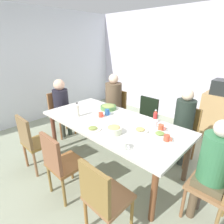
% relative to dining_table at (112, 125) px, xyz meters
% --- Properties ---
extents(ground_plane, '(6.19, 6.19, 0.00)m').
position_rel_dining_table_xyz_m(ground_plane, '(0.00, 0.00, -0.69)').
color(ground_plane, '#97A086').
extents(wall_back, '(5.40, 0.12, 2.60)m').
position_rel_dining_table_xyz_m(wall_back, '(0.00, 2.47, 0.61)').
color(wall_back, silver).
rests_on(wall_back, ground_plane).
extents(wall_left, '(0.12, 5.07, 2.60)m').
position_rel_dining_table_xyz_m(wall_left, '(-2.64, 0.00, 0.61)').
color(wall_left, silver).
rests_on(wall_left, ground_plane).
extents(dining_table, '(2.25, 1.07, 0.75)m').
position_rel_dining_table_xyz_m(dining_table, '(0.00, 0.00, 0.00)').
color(dining_table, silver).
rests_on(dining_table, ground_plane).
extents(chair_0, '(0.40, 0.40, 0.90)m').
position_rel_dining_table_xyz_m(chair_0, '(0.00, 0.91, -0.18)').
color(chair_0, black).
rests_on(chair_0, ground_plane).
extents(chair_1, '(0.40, 0.40, 0.90)m').
position_rel_dining_table_xyz_m(chair_1, '(-1.51, 0.00, -0.18)').
color(chair_1, '#965E38').
rests_on(chair_1, ground_plane).
extents(person_1, '(0.30, 0.30, 1.19)m').
position_rel_dining_table_xyz_m(person_1, '(-1.41, 0.00, 0.03)').
color(person_1, '#3B493F').
rests_on(person_1, ground_plane).
extents(chair_2, '(0.40, 0.40, 0.90)m').
position_rel_dining_table_xyz_m(chair_2, '(0.75, 0.91, -0.18)').
color(chair_2, olive).
rests_on(chair_2, ground_plane).
extents(person_2, '(0.30, 0.30, 1.23)m').
position_rel_dining_table_xyz_m(person_2, '(0.75, 0.82, 0.04)').
color(person_2, '#3D4642').
rests_on(person_2, ground_plane).
extents(chair_3, '(0.40, 0.40, 0.90)m').
position_rel_dining_table_xyz_m(chair_3, '(1.51, 0.00, -0.18)').
color(chair_3, olive).
rests_on(chair_3, ground_plane).
extents(person_3, '(0.30, 0.30, 1.22)m').
position_rel_dining_table_xyz_m(person_3, '(1.42, 0.00, 0.04)').
color(person_3, brown).
rests_on(person_3, ground_plane).
extents(chair_4, '(0.40, 0.40, 0.90)m').
position_rel_dining_table_xyz_m(chair_4, '(0.75, -0.91, -0.18)').
color(chair_4, '#93633D').
rests_on(chair_4, ground_plane).
extents(chair_5, '(0.40, 0.40, 0.90)m').
position_rel_dining_table_xyz_m(chair_5, '(-0.75, -0.91, -0.18)').
color(chair_5, olive).
rests_on(chair_5, ground_plane).
extents(chair_6, '(0.40, 0.40, 0.90)m').
position_rel_dining_table_xyz_m(chair_6, '(-0.75, 0.91, -0.18)').
color(chair_6, olive).
rests_on(chair_6, ground_plane).
extents(person_6, '(0.34, 0.34, 1.27)m').
position_rel_dining_table_xyz_m(person_6, '(-0.75, 0.83, 0.08)').
color(person_6, '#3E4242').
rests_on(person_6, ground_plane).
extents(chair_7, '(0.40, 0.40, 0.90)m').
position_rel_dining_table_xyz_m(chair_7, '(0.00, -0.91, -0.18)').
color(chair_7, brown).
rests_on(chair_7, ground_plane).
extents(plate_0, '(0.22, 0.22, 0.04)m').
position_rel_dining_table_xyz_m(plate_0, '(0.74, 0.12, 0.08)').
color(plate_0, silver).
rests_on(plate_0, dining_table).
extents(plate_1, '(0.22, 0.22, 0.04)m').
position_rel_dining_table_xyz_m(plate_1, '(-0.00, -0.38, 0.08)').
color(plate_1, silver).
rests_on(plate_1, dining_table).
extents(plate_2, '(0.22, 0.22, 0.04)m').
position_rel_dining_table_xyz_m(plate_2, '(0.49, 0.04, 0.08)').
color(plate_2, silver).
rests_on(plate_2, dining_table).
extents(bowl_0, '(0.28, 0.28, 0.08)m').
position_rel_dining_table_xyz_m(bowl_0, '(-0.40, 0.32, 0.11)').
color(bowl_0, '#4E7F42').
rests_on(bowl_0, dining_table).
extents(bowl_1, '(0.20, 0.20, 0.10)m').
position_rel_dining_table_xyz_m(bowl_1, '(0.28, -0.25, 0.12)').
color(bowl_1, beige).
rests_on(bowl_1, dining_table).
extents(cup_0, '(0.11, 0.07, 0.10)m').
position_rel_dining_table_xyz_m(cup_0, '(-0.23, 0.12, 0.12)').
color(cup_0, '#2B5B97').
rests_on(cup_0, dining_table).
extents(cup_1, '(0.11, 0.07, 0.08)m').
position_rel_dining_table_xyz_m(cup_1, '(0.68, 0.25, 0.11)').
color(cup_1, '#CA5335').
rests_on(cup_1, dining_table).
extents(cup_2, '(0.12, 0.09, 0.09)m').
position_rel_dining_table_xyz_m(cup_2, '(0.61, -0.44, 0.11)').
color(cup_2, white).
rests_on(cup_2, dining_table).
extents(cup_3, '(0.11, 0.07, 0.08)m').
position_rel_dining_table_xyz_m(cup_3, '(0.87, 0.05, 0.11)').
color(cup_3, '#CA4E36').
rests_on(cup_3, dining_table).
extents(cup_4, '(0.12, 0.09, 0.09)m').
position_rel_dining_table_xyz_m(cup_4, '(0.56, 0.30, 0.11)').
color(cup_4, white).
rests_on(cup_4, dining_table).
extents(cup_5, '(0.11, 0.07, 0.07)m').
position_rel_dining_table_xyz_m(cup_5, '(-0.24, -0.00, 0.10)').
color(cup_5, '#C64833').
rests_on(cup_5, dining_table).
extents(bottle_0, '(0.06, 0.06, 0.23)m').
position_rel_dining_table_xyz_m(bottle_0, '(-0.53, -0.24, 0.18)').
color(bottle_0, silver).
rests_on(bottle_0, dining_table).
extents(bottle_1, '(0.06, 0.06, 0.20)m').
position_rel_dining_table_xyz_m(bottle_1, '(0.49, 0.42, 0.16)').
color(bottle_1, red).
rests_on(bottle_1, dining_table).
extents(side_cabinet, '(0.70, 0.44, 0.90)m').
position_rel_dining_table_xyz_m(side_cabinet, '(0.96, 2.17, -0.24)').
color(side_cabinet, tan).
rests_on(side_cabinet, ground_plane).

